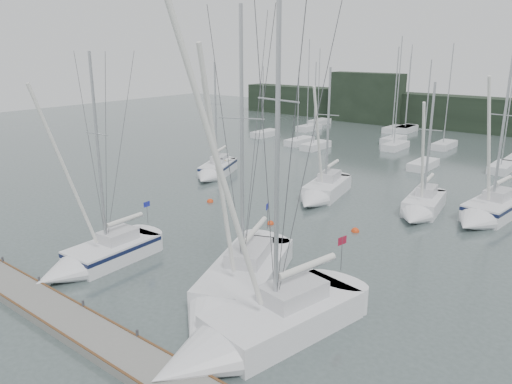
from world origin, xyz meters
TOP-DOWN VIEW (x-y plane):
  - ground at (0.00, 0.00)m, footprint 160.00×160.00m
  - dock at (0.00, -5.00)m, footprint 24.00×2.00m
  - far_treeline at (0.00, 62.00)m, footprint 90.00×4.00m
  - far_building_left at (-20.00, 60.00)m, footprint 12.00×3.00m
  - mast_forest at (1.57, 44.96)m, footprint 55.66×28.10m
  - sailboat_near_left at (-6.06, -0.87)m, footprint 2.99×8.01m
  - sailboat_near_center at (2.88, 0.88)m, footprint 7.19×11.61m
  - sailboat_near_right at (5.74, -1.37)m, footprint 5.14×10.77m
  - sailboat_mid_a at (-14.89, 18.46)m, footprint 5.07×7.58m
  - sailboat_mid_b at (-2.96, 18.62)m, footprint 4.16×8.63m
  - sailboat_mid_c at (4.96, 19.76)m, footprint 3.40×7.36m
  - sailboat_mid_d at (9.09, 21.55)m, footprint 3.61×8.46m
  - buoy_a at (-2.63, 11.34)m, footprint 0.50×0.50m
  - buoy_b at (2.80, 13.76)m, footprint 0.56×0.56m
  - buoy_c at (-9.58, 12.41)m, footprint 0.54×0.54m
  - seagull at (0.98, 2.99)m, footprint 1.00×0.44m

SIDE VIEW (x-z plane):
  - ground at x=0.00m, z-range 0.00..0.00m
  - buoy_a at x=-2.63m, z-range -0.25..0.25m
  - buoy_b at x=2.80m, z-range -0.28..0.28m
  - buoy_c at x=-9.58m, z-range -0.27..0.27m
  - dock at x=0.00m, z-range 0.00..0.40m
  - mast_forest at x=1.57m, z-range -6.80..7.75m
  - sailboat_near_left at x=-6.06m, z-range -5.86..6.95m
  - sailboat_mid_c at x=4.96m, z-range -4.67..5.77m
  - sailboat_near_center at x=2.88m, z-range -7.02..8.13m
  - sailboat_mid_b at x=-2.96m, z-range -5.12..6.24m
  - sailboat_mid_a at x=-14.89m, z-range -5.18..6.32m
  - sailboat_mid_d at x=9.09m, z-range -5.68..6.93m
  - sailboat_near_right at x=5.74m, z-range -7.99..9.25m
  - far_treeline at x=0.00m, z-range 0.00..5.00m
  - far_building_left at x=-20.00m, z-range 0.00..8.00m
  - seagull at x=0.98m, z-range 6.55..6.75m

